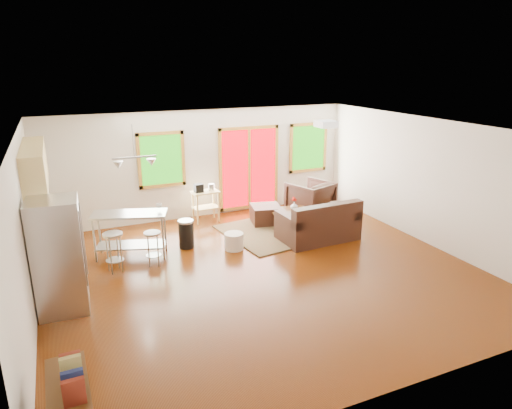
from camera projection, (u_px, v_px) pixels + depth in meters
name	position (u px, v px, depth m)	size (l,w,h in m)	color
floor	(263.00, 272.00, 8.35)	(7.50, 7.00, 0.02)	#3C1703
ceiling	(263.00, 129.00, 7.56)	(7.50, 7.00, 0.02)	white
back_wall	(203.00, 164.00, 11.02)	(7.50, 0.02, 2.60)	silver
left_wall	(24.00, 235.00, 6.51)	(0.02, 7.00, 2.60)	silver
right_wall	(428.00, 182.00, 9.40)	(0.02, 7.00, 2.60)	silver
front_wall	(399.00, 293.00, 4.89)	(7.50, 0.02, 2.60)	silver
window_left	(161.00, 160.00, 10.53)	(1.10, 0.05, 1.30)	#16590B
french_doors	(249.00, 168.00, 11.50)	(1.60, 0.05, 2.10)	#B70009
window_right	(308.00, 148.00, 12.03)	(1.10, 0.05, 1.30)	#16590B
rug	(285.00, 229.00, 10.42)	(2.69, 2.07, 0.03)	#425A37
loveseat	(319.00, 224.00, 9.74)	(1.68, 0.99, 0.87)	black
coffee_table	(291.00, 212.00, 10.59)	(1.01, 0.66, 0.39)	#3C230C
armchair	(310.00, 197.00, 11.22)	(0.94, 0.88, 0.96)	black
ottoman	(266.00, 214.00, 10.76)	(0.66, 0.66, 0.44)	black
pouf	(234.00, 241.00, 9.29)	(0.39, 0.39, 0.34)	beige
vase	(294.00, 205.00, 10.51)	(0.21, 0.21, 0.30)	silver
book	(311.00, 203.00, 10.58)	(0.21, 0.03, 0.28)	maroon
cabinets	(48.00, 221.00, 8.21)	(0.64, 2.24, 2.30)	#D5B66A
refrigerator	(59.00, 256.00, 6.82)	(0.77, 0.74, 1.78)	#B7BABC
island	(130.00, 227.00, 8.82)	(1.52, 0.98, 0.89)	#B7BABC
cup	(159.00, 205.00, 8.86)	(0.11, 0.09, 0.11)	white
bar_stool_a	(113.00, 243.00, 8.18)	(0.41, 0.41, 0.75)	#B7BABC
bar_stool_b	(153.00, 241.00, 8.47)	(0.36, 0.36, 0.66)	#B7BABC
trash_can	(186.00, 234.00, 9.35)	(0.33, 0.33, 0.59)	black
kitchen_cart	(205.00, 196.00, 10.75)	(0.64, 0.44, 0.95)	#D5B66A
ceiling_flush	(326.00, 124.00, 8.72)	(0.35, 0.35, 0.12)	white
pendant_light	(135.00, 163.00, 8.35)	(0.80, 0.18, 0.79)	gray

